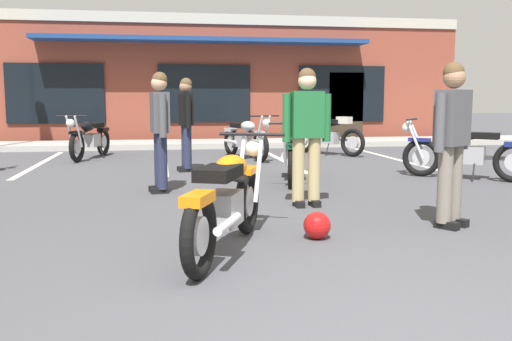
% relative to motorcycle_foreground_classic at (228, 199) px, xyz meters
% --- Properties ---
extents(ground_plane, '(80.00, 80.00, 0.00)m').
position_rel_motorcycle_foreground_classic_xyz_m(ground_plane, '(0.75, 2.05, -0.46)').
color(ground_plane, '#47474C').
extents(sidewalk_kerb, '(22.00, 1.80, 0.14)m').
position_rel_motorcycle_foreground_classic_xyz_m(sidewalk_kerb, '(0.75, 10.83, -0.39)').
color(sidewalk_kerb, '#A8A59E').
rests_on(sidewalk_kerb, ground_plane).
extents(brick_storefront_building, '(15.86, 6.65, 3.77)m').
position_rel_motorcycle_foreground_classic_xyz_m(brick_storefront_building, '(0.75, 15.06, 1.42)').
color(brick_storefront_building, brown).
rests_on(brick_storefront_building, ground_plane).
extents(painted_stall_lines, '(7.56, 4.80, 0.01)m').
position_rel_motorcycle_foreground_classic_xyz_m(painted_stall_lines, '(0.75, 7.23, -0.46)').
color(painted_stall_lines, silver).
rests_on(painted_stall_lines, ground_plane).
extents(motorcycle_foreground_classic, '(1.11, 1.99, 0.98)m').
position_rel_motorcycle_foreground_classic_xyz_m(motorcycle_foreground_classic, '(0.00, 0.00, 0.00)').
color(motorcycle_foreground_classic, black).
rests_on(motorcycle_foreground_classic, ground_plane).
extents(motorcycle_red_sportbike, '(0.81, 2.08, 0.98)m').
position_rel_motorcycle_foreground_classic_xyz_m(motorcycle_red_sportbike, '(1.48, 3.99, 0.00)').
color(motorcycle_red_sportbike, black).
rests_on(motorcycle_red_sportbike, ground_plane).
extents(motorcycle_black_cruiser, '(1.75, 1.53, 0.98)m').
position_rel_motorcycle_foreground_classic_xyz_m(motorcycle_black_cruiser, '(4.32, 3.74, 0.00)').
color(motorcycle_black_cruiser, black).
rests_on(motorcycle_black_cruiser, ground_plane).
extents(motorcycle_silver_naked, '(0.98, 2.05, 0.98)m').
position_rel_motorcycle_foreground_classic_xyz_m(motorcycle_silver_naked, '(1.25, 7.38, 0.00)').
color(motorcycle_silver_naked, black).
rests_on(motorcycle_silver_naked, ground_plane).
extents(motorcycle_green_cafe_racer, '(1.48, 1.79, 0.98)m').
position_rel_motorcycle_foreground_classic_xyz_m(motorcycle_green_cafe_racer, '(3.21, 8.14, 0.07)').
color(motorcycle_green_cafe_racer, black).
rests_on(motorcycle_green_cafe_racer, ground_plane).
extents(motorcycle_cream_vintage, '(0.90, 2.06, 0.98)m').
position_rel_motorcycle_foreground_classic_xyz_m(motorcycle_cream_vintage, '(-2.08, 8.00, 0.00)').
color(motorcycle_cream_vintage, black).
rests_on(motorcycle_cream_vintage, ground_plane).
extents(person_in_black_shirt, '(0.31, 0.61, 1.68)m').
position_rel_motorcycle_foreground_classic_xyz_m(person_in_black_shirt, '(-0.10, 5.52, 0.49)').
color(person_in_black_shirt, black).
rests_on(person_in_black_shirt, ground_plane).
extents(person_in_shorts_foreground, '(0.55, 0.43, 1.68)m').
position_rel_motorcycle_foreground_classic_xyz_m(person_in_shorts_foreground, '(2.35, 0.58, 0.49)').
color(person_in_shorts_foreground, black).
rests_on(person_in_shorts_foreground, ground_plane).
extents(person_by_back_row, '(0.32, 0.61, 1.68)m').
position_rel_motorcycle_foreground_classic_xyz_m(person_by_back_row, '(-0.56, 3.25, 0.49)').
color(person_by_back_row, black).
rests_on(person_by_back_row, ground_plane).
extents(person_near_building, '(0.60, 0.28, 1.68)m').
position_rel_motorcycle_foreground_classic_xyz_m(person_near_building, '(1.19, 1.93, 0.49)').
color(person_near_building, black).
rests_on(person_near_building, ground_plane).
extents(helmet_on_pavement, '(0.26, 0.26, 0.26)m').
position_rel_motorcycle_foreground_classic_xyz_m(helmet_on_pavement, '(0.88, 0.31, -0.33)').
color(helmet_on_pavement, '#B71414').
rests_on(helmet_on_pavement, ground_plane).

